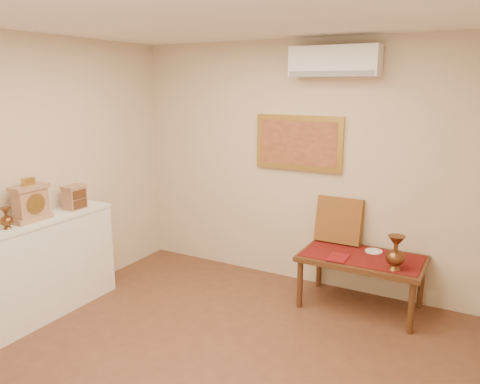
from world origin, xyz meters
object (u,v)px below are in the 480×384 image
Objects in this scene: wooden_chest at (75,197)px; low_table at (362,262)px; display_ledge at (22,276)px; mantel_clock at (31,203)px; brass_urn_tall at (396,249)px.

low_table is (2.66, 1.21, -0.62)m from wooden_chest.
low_table is at bearing 24.39° from wooden_chest.
display_ledge is at bearing -91.29° from wooden_chest.
display_ledge is at bearing -144.90° from low_table.
mantel_clock is at bearing -147.44° from low_table.
mantel_clock reaches higher than wooden_chest.
display_ledge is at bearing -90.38° from mantel_clock.
brass_urn_tall is 3.47m from display_ledge.
display_ledge reaches higher than low_table.
brass_urn_tall is 3.40m from mantel_clock.
brass_urn_tall is 3.19m from wooden_chest.
display_ledge is 1.68× the size of low_table.
brass_urn_tall is at bearing -30.33° from low_table.
mantel_clock is 0.50m from wooden_chest.
mantel_clock is 0.34× the size of low_table.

